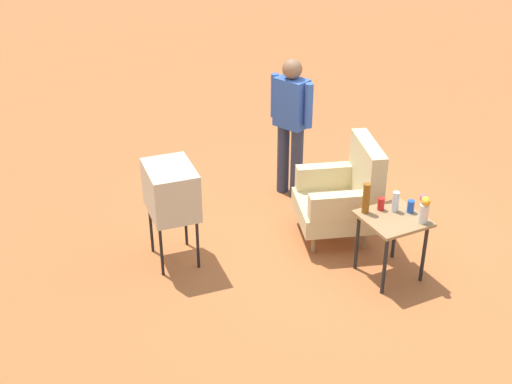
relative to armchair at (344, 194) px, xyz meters
The scene contains 10 objects.
ground_plane 0.50m from the armchair, 139.49° to the right, with size 60.00×60.00×0.00m, color #AD6033.
armchair is the anchor object (origin of this frame).
side_table 0.80m from the armchair, ahead, with size 0.56×0.56×0.64m.
tv_on_stand 1.80m from the armchair, 101.75° to the right, with size 0.64×0.50×1.03m.
person_standing 1.15m from the armchair, behind, with size 0.53×0.34×1.64m.
bottle_short_clear 0.75m from the armchair, ahead, with size 0.06×0.06×0.20m, color silver.
soda_can_red 0.66m from the armchair, ahead, with size 0.07×0.07×0.12m, color red.
bottle_tall_amber 0.70m from the armchair, 15.96° to the right, with size 0.07×0.07×0.30m, color brown.
soda_can_blue 0.84m from the armchair, 14.85° to the left, with size 0.07×0.07×0.12m, color blue.
flower_vase 1.05m from the armchair, 11.41° to the left, with size 0.14×0.10×0.27m.
Camera 1 is at (5.11, -3.52, 3.87)m, focal length 47.64 mm.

